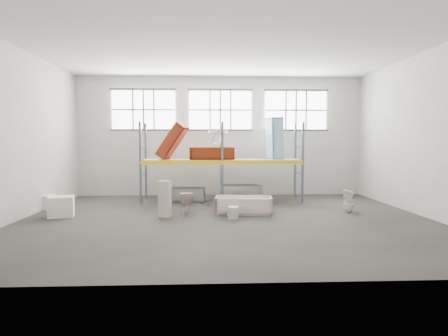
{
  "coord_description": "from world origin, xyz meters",
  "views": [
    {
      "loc": [
        -0.54,
        -10.8,
        2.26
      ],
      "look_at": [
        0.0,
        1.5,
        1.4
      ],
      "focal_mm": 29.87,
      "sensor_mm": 36.0,
      "label": 1
    }
  ],
  "objects": [
    {
      "name": "sink_in_tub",
      "position": [
        0.62,
        0.65,
        0.16
      ],
      "size": [
        0.52,
        0.52,
        0.14
      ],
      "primitive_type": "imported",
      "rotation": [
        0.0,
        0.0,
        -0.37
      ],
      "color": "beige",
      "rests_on": "bathtub_beige"
    },
    {
      "name": "ceiling",
      "position": [
        0.0,
        0.0,
        5.05
      ],
      "size": [
        12.0,
        10.0,
        0.1
      ],
      "primitive_type": "cube",
      "color": "silver",
      "rests_on": "ground"
    },
    {
      "name": "shelf_deck",
      "position": [
        0.0,
        3.5,
        1.58
      ],
      "size": [
        5.9,
        1.1,
        0.03
      ],
      "primitive_type": "cube",
      "color": "gray",
      "rests_on": "floor"
    },
    {
      "name": "carton_near",
      "position": [
        -4.98,
        0.56,
        0.31
      ],
      "size": [
        0.86,
        0.78,
        0.62
      ],
      "primitive_type": "cube",
      "rotation": [
        0.0,
        0.0,
        0.26
      ],
      "color": "white",
      "rests_on": "floor"
    },
    {
      "name": "sink_on_shelf",
      "position": [
        -0.15,
        3.19,
        2.09
      ],
      "size": [
        0.89,
        0.81,
        0.64
      ],
      "primitive_type": "imported",
      "rotation": [
        0.0,
        0.0,
        0.43
      ],
      "color": "white",
      "rests_on": "rust_tub_flat"
    },
    {
      "name": "bucket",
      "position": [
        0.21,
        0.02,
        0.18
      ],
      "size": [
        0.37,
        0.37,
        0.36
      ],
      "primitive_type": "cylinder",
      "rotation": [
        0.0,
        0.0,
        -0.24
      ],
      "color": "beige",
      "rests_on": "floor"
    },
    {
      "name": "cistern_spare",
      "position": [
        1.16,
        0.75,
        0.28
      ],
      "size": [
        0.47,
        0.34,
        0.41
      ],
      "primitive_type": "cube",
      "rotation": [
        0.0,
        0.0,
        -0.34
      ],
      "color": "beige",
      "rests_on": "bathtub_beige"
    },
    {
      "name": "toilet_beige",
      "position": [
        -1.23,
        0.84,
        0.35
      ],
      "size": [
        0.48,
        0.73,
        0.7
      ],
      "primitive_type": "imported",
      "rotation": [
        0.0,
        0.0,
        3.27
      ],
      "color": "beige",
      "rests_on": "floor"
    },
    {
      "name": "blue_tub_upright",
      "position": [
        2.08,
        3.74,
        2.4
      ],
      "size": [
        0.67,
        0.86,
        1.64
      ],
      "primitive_type": null,
      "rotation": [
        0.0,
        1.54,
        0.22
      ],
      "color": "#7EABCC",
      "rests_on": "shelf_deck"
    },
    {
      "name": "rack_upright_la",
      "position": [
        -3.0,
        2.9,
        1.5
      ],
      "size": [
        0.08,
        0.08,
        3.0
      ],
      "primitive_type": "cube",
      "color": "slate",
      "rests_on": "floor"
    },
    {
      "name": "wet_patch",
      "position": [
        0.0,
        2.7,
        0.0
      ],
      "size": [
        1.8,
        1.8,
        0.0
      ],
      "primitive_type": "cylinder",
      "color": "black",
      "rests_on": "floor"
    },
    {
      "name": "rack_upright_rb",
      "position": [
        3.0,
        4.1,
        1.5
      ],
      "size": [
        0.08,
        0.08,
        3.0
      ],
      "primitive_type": "cube",
      "color": "slate",
      "rests_on": "floor"
    },
    {
      "name": "steel_tub_left",
      "position": [
        -1.34,
        3.37,
        0.26
      ],
      "size": [
        1.42,
        0.7,
        0.51
      ],
      "primitive_type": null,
      "rotation": [
        0.0,
        0.0,
        -0.04
      ],
      "color": "#929498",
      "rests_on": "floor"
    },
    {
      "name": "bathtub_beige",
      "position": [
        0.59,
        0.85,
        0.26
      ],
      "size": [
        1.87,
        1.05,
        0.52
      ],
      "primitive_type": null,
      "rotation": [
        0.0,
        0.0,
        -0.12
      ],
      "color": "silver",
      "rests_on": "floor"
    },
    {
      "name": "rust_tub_tilted",
      "position": [
        -1.87,
        3.36,
        2.29
      ],
      "size": [
        1.29,
        0.92,
        1.42
      ],
      "primitive_type": null,
      "rotation": [
        0.0,
        -0.96,
        -0.23
      ],
      "color": "#9C2D17",
      "rests_on": "shelf_deck"
    },
    {
      "name": "wall_left",
      "position": [
        -6.05,
        0.0,
        2.5
      ],
      "size": [
        0.1,
        10.0,
        5.0
      ],
      "primitive_type": "cube",
      "color": "#B9B6AB",
      "rests_on": "ground"
    },
    {
      "name": "window_left",
      "position": [
        -3.2,
        4.94,
        3.6
      ],
      "size": [
        2.6,
        0.04,
        1.6
      ],
      "primitive_type": "cube",
      "color": "white",
      "rests_on": "wall_back"
    },
    {
      "name": "rack_upright_lb",
      "position": [
        -3.0,
        4.1,
        1.5
      ],
      "size": [
        0.08,
        0.08,
        3.0
      ],
      "primitive_type": "cube",
      "color": "slate",
      "rests_on": "floor"
    },
    {
      "name": "toilet_white",
      "position": [
        4.0,
        0.89,
        0.37
      ],
      "size": [
        0.44,
        0.43,
        0.74
      ],
      "primitive_type": "imported",
      "rotation": [
        0.0,
        0.0,
        -1.96
      ],
      "color": "white",
      "rests_on": "floor"
    },
    {
      "name": "wall_back",
      "position": [
        0.0,
        5.05,
        2.5
      ],
      "size": [
        12.0,
        0.1,
        5.0
      ],
      "primitive_type": "cube",
      "color": "#ADABA0",
      "rests_on": "ground"
    },
    {
      "name": "rust_tub_flat",
      "position": [
        -0.39,
        3.47,
        1.82
      ],
      "size": [
        1.73,
        0.94,
        0.47
      ],
      "primitive_type": null,
      "rotation": [
        0.0,
        0.0,
        0.1
      ],
      "color": "maroon",
      "rests_on": "shelf_deck"
    },
    {
      "name": "cistern_tall",
      "position": [
        -1.84,
        0.36,
        0.55
      ],
      "size": [
        0.41,
        0.32,
        1.1
      ],
      "primitive_type": "cube",
      "rotation": [
        0.0,
        0.0,
        -0.29
      ],
      "color": "beige",
      "rests_on": "floor"
    },
    {
      "name": "wall_front",
      "position": [
        0.0,
        -5.05,
        2.5
      ],
      "size": [
        12.0,
        0.1,
        5.0
      ],
      "primitive_type": "cube",
      "color": "#B8B6AC",
      "rests_on": "ground"
    },
    {
      "name": "rack_upright_ma",
      "position": [
        0.0,
        2.9,
        1.5
      ],
      "size": [
        0.08,
        0.08,
        3.0
      ],
      "primitive_type": "cube",
      "color": "slate",
      "rests_on": "floor"
    },
    {
      "name": "rack_beam_front",
      "position": [
        0.0,
        2.9,
        1.5
      ],
      "size": [
        6.0,
        0.1,
        0.14
      ],
      "primitive_type": "cube",
      "color": "yellow",
      "rests_on": "floor"
    },
    {
      "name": "carton_far",
      "position": [
        -6.01,
        1.89,
        0.24
      ],
      "size": [
        0.7,
        0.7,
        0.48
      ],
      "primitive_type": "cube",
      "rotation": [
        0.0,
        0.0,
        0.26
      ],
      "color": "silver",
      "rests_on": "floor"
    },
    {
      "name": "wall_right",
      "position": [
        6.05,
        0.0,
        2.5
      ],
      "size": [
        0.1,
        10.0,
        5.0
      ],
      "primitive_type": "cube",
      "color": "#B5B3A9",
      "rests_on": "ground"
    },
    {
      "name": "rack_upright_mb",
      "position": [
        0.0,
        4.1,
        1.5
      ],
      "size": [
        0.08,
        0.08,
        3.0
      ],
      "primitive_type": "cube",
      "color": "slate",
      "rests_on": "floor"
    },
    {
      "name": "window_right",
      "position": [
        3.2,
        4.94,
        3.6
      ],
      "size": [
        2.6,
        0.04,
        1.6
      ],
      "primitive_type": "cube",
      "color": "white",
      "rests_on": "wall_back"
    },
    {
      "name": "steel_tub_right",
      "position": [
        0.76,
        3.78,
        0.28
      ],
      "size": [
        1.61,
        0.86,
        0.57
      ],
      "primitive_type": null,
      "rotation": [
        0.0,
        0.0,
        0.09
      ],
      "color": "#9DA1A5",
      "rests_on": "floor"
    },
    {
      "name": "rack_upright_ra",
      "position": [
        3.0,
        2.9,
        1.5
      ],
      "size": [
        0.08,
        0.08,
        3.0
      ],
      "primitive_type": "cube",
      "color": "slate",
      "rests_on": "floor"
    },
    {
      "name": "window_mid",
      "position": [
        0.0,
        4.94,
        3.6
      ],
      "size": [
        2.6,
        0.04,
        1.6
      ],
      "primitive_type": "cube",
      "color": "white",
      "rests_on": "wall_back"
    },
    {
      "name": "rack_beam_back",
      "position": [
        0.0,
        4.1,
        1.5
      ],
      "size": [
        6.0,
        0.1,
        0.14
      ],
      "primitive_type": "cube",
      "color": "yellow",
      "rests_on": "floor"
    },
    {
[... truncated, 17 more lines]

